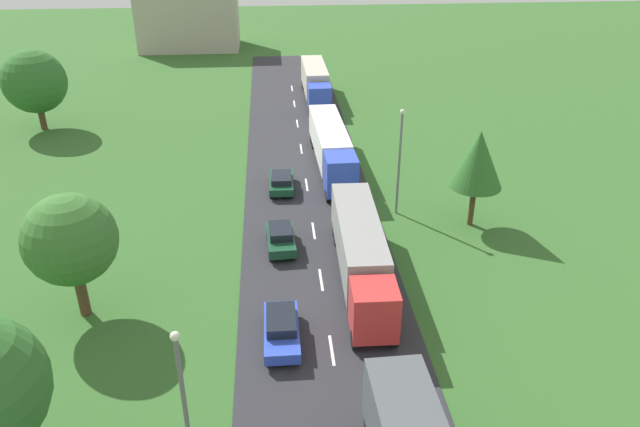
# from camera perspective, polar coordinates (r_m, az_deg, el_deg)

# --- Properties ---
(road) EXTENTS (10.00, 140.00, 0.06)m
(road) POSITION_cam_1_polar(r_m,az_deg,el_deg) (29.61, 2.02, -18.29)
(road) COLOR #2B2B30
(road) RESTS_ON ground
(truck_second) EXTENTS (2.72, 13.36, 3.61)m
(truck_second) POSITION_cam_1_polar(r_m,az_deg,el_deg) (37.02, 3.83, -3.54)
(truck_second) COLOR red
(truck_second) RESTS_ON road
(truck_third) EXTENTS (2.84, 14.29, 3.48)m
(truck_third) POSITION_cam_1_polar(r_m,az_deg,el_deg) (52.66, 1.06, 6.33)
(truck_third) COLOR blue
(truck_third) RESTS_ON road
(truck_fourth) EXTENTS (2.58, 12.42, 3.71)m
(truck_fourth) POSITION_cam_1_polar(r_m,az_deg,el_deg) (71.61, -0.44, 12.24)
(truck_fourth) COLOR blue
(truck_fourth) RESTS_ON road
(car_third) EXTENTS (1.88, 4.59, 1.51)m
(car_third) POSITION_cam_1_polar(r_m,az_deg,el_deg) (33.00, -3.62, -10.68)
(car_third) COLOR blue
(car_third) RESTS_ON road
(car_fourth) EXTENTS (1.96, 3.99, 1.50)m
(car_fourth) POSITION_cam_1_polar(r_m,az_deg,el_deg) (40.99, -3.69, -2.30)
(car_fourth) COLOR #19472D
(car_fourth) RESTS_ON road
(car_fifth) EXTENTS (2.04, 4.23, 1.37)m
(car_fifth) POSITION_cam_1_polar(r_m,az_deg,el_deg) (49.16, -3.61, 3.01)
(car_fifth) COLOR #19472D
(car_fifth) RESTS_ON road
(lamppost_second) EXTENTS (0.36, 0.36, 8.10)m
(lamppost_second) POSITION_cam_1_polar(r_m,az_deg,el_deg) (24.05, -12.48, -17.43)
(lamppost_second) COLOR slate
(lamppost_second) RESTS_ON ground
(lamppost_third) EXTENTS (0.36, 0.36, 8.08)m
(lamppost_third) POSITION_cam_1_polar(r_m,az_deg,el_deg) (44.36, 7.45, 5.24)
(lamppost_third) COLOR slate
(lamppost_third) RESTS_ON ground
(tree_oak) EXTENTS (6.21, 6.21, 8.02)m
(tree_oak) POSITION_cam_1_polar(r_m,az_deg,el_deg) (67.49, -25.14, 11.10)
(tree_oak) COLOR #513823
(tree_oak) RESTS_ON ground
(tree_birch) EXTENTS (5.06, 5.06, 7.41)m
(tree_birch) POSITION_cam_1_polar(r_m,az_deg,el_deg) (35.37, -22.31, -2.30)
(tree_birch) COLOR #513823
(tree_birch) RESTS_ON ground
(tree_maple) EXTENTS (3.70, 3.70, 7.14)m
(tree_maple) POSITION_cam_1_polar(r_m,az_deg,el_deg) (43.52, 14.54, 4.90)
(tree_maple) COLOR #513823
(tree_maple) RESTS_ON ground
(distant_building) EXTENTS (14.78, 9.22, 9.81)m
(distant_building) POSITION_cam_1_polar(r_m,az_deg,el_deg) (99.37, -12.18, 17.68)
(distant_building) COLOR #B2A899
(distant_building) RESTS_ON ground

